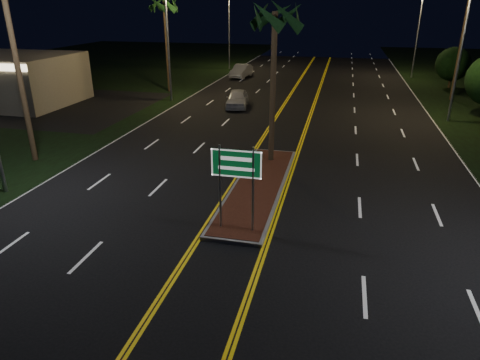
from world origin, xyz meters
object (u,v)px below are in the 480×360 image
(median_island, at_px, (258,186))
(streetlight_right_mid, at_px, (457,39))
(palm_median, at_px, (275,16))
(streetlight_right_far, at_px, (415,25))
(palm_left_far, at_px, (164,5))
(streetlight_left_mid, at_px, (172,32))
(highway_sign, at_px, (236,172))
(car_near, at_px, (237,97))
(shrub_far, at_px, (453,64))
(car_far, at_px, (241,70))
(streetlight_left_far, at_px, (232,22))

(median_island, relative_size, streetlight_right_mid, 1.14)
(palm_median, bearing_deg, median_island, -90.00)
(streetlight_right_far, bearing_deg, palm_left_far, -149.12)
(streetlight_left_mid, bearing_deg, palm_left_far, 118.67)
(streetlight_right_far, relative_size, palm_median, 1.08)
(median_island, height_order, palm_left_far, palm_left_far)
(highway_sign, bearing_deg, streetlight_left_mid, 116.59)
(palm_median, bearing_deg, car_near, 111.35)
(shrub_far, bearing_deg, streetlight_left_mid, -153.82)
(highway_sign, xyz_separation_m, streetlight_right_far, (10.61, 39.20, 3.25))
(median_island, relative_size, shrub_far, 2.59)
(palm_median, distance_m, shrub_far, 29.41)
(streetlight_left_mid, distance_m, palm_left_far, 5.01)
(streetlight_right_far, bearing_deg, median_island, -106.87)
(streetlight_left_mid, distance_m, car_far, 14.85)
(car_near, xyz_separation_m, car_far, (-3.12, 14.92, 0.02))
(highway_sign, relative_size, palm_left_far, 0.36)
(highway_sign, height_order, palm_median, palm_median)
(streetlight_right_far, distance_m, palm_median, 33.28)
(palm_median, bearing_deg, palm_left_far, 126.18)
(shrub_far, height_order, car_far, shrub_far)
(streetlight_right_mid, relative_size, car_near, 1.84)
(streetlight_left_mid, distance_m, streetlight_left_far, 20.00)
(highway_sign, relative_size, streetlight_right_mid, 0.36)
(highway_sign, bearing_deg, shrub_far, 67.43)
(highway_sign, distance_m, palm_left_far, 28.77)
(streetlight_left_mid, height_order, palm_left_far, streetlight_left_mid)
(streetlight_right_mid, relative_size, shrub_far, 2.27)
(streetlight_left_mid, distance_m, streetlight_right_far, 27.83)
(streetlight_right_mid, height_order, streetlight_right_far, same)
(streetlight_left_far, bearing_deg, palm_left_far, -97.78)
(streetlight_left_far, height_order, streetlight_right_far, same)
(highway_sign, bearing_deg, car_near, 103.54)
(streetlight_left_far, bearing_deg, highway_sign, -75.56)
(highway_sign, xyz_separation_m, palm_left_far, (-12.80, 25.20, 5.34))
(median_island, height_order, streetlight_right_far, streetlight_right_far)
(highway_sign, xyz_separation_m, car_near, (-4.83, 20.08, -1.59))
(streetlight_right_mid, distance_m, palm_median, 15.73)
(streetlight_left_mid, bearing_deg, shrub_far, 26.18)
(highway_sign, height_order, car_near, highway_sign)
(palm_left_far, relative_size, car_near, 1.80)
(streetlight_right_mid, relative_size, car_far, 1.80)
(shrub_far, bearing_deg, car_far, 175.29)
(streetlight_left_mid, distance_m, palm_median, 17.25)
(shrub_far, height_order, car_near, shrub_far)
(car_far, bearing_deg, palm_median, -68.50)
(streetlight_right_mid, bearing_deg, streetlight_left_far, 133.97)
(car_near, bearing_deg, streetlight_left_far, 96.38)
(streetlight_right_far, bearing_deg, shrub_far, -62.02)
(shrub_far, relative_size, car_far, 0.79)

